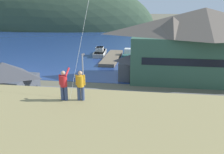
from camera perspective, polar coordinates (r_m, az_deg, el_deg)
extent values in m
plane|color=#66604C|center=(23.31, -5.07, -15.18)|extent=(600.00, 600.00, 0.00)
cube|color=slate|center=(27.56, -2.63, -9.72)|extent=(40.00, 20.00, 0.10)
cube|color=navy|center=(80.33, 4.99, 7.68)|extent=(360.00, 84.00, 0.03)
ellipsoid|color=#334733|center=(138.99, -13.78, 10.97)|extent=(108.83, 47.78, 50.33)
cube|color=#38604C|center=(43.04, 19.64, 4.01)|extent=(22.19, 9.79, 7.25)
cube|color=black|center=(38.30, 21.03, 2.97)|extent=(18.83, 0.15, 1.10)
pyramid|color=#60564C|center=(42.27, 20.40, 11.71)|extent=(23.53, 10.76, 4.37)
pyramid|color=#60564C|center=(39.91, 13.66, 11.12)|extent=(5.36, 5.36, 3.06)
cube|color=#474C56|center=(34.81, -23.14, -2.48)|extent=(7.53, 5.75, 3.40)
pyramid|color=#47474C|center=(34.12, -23.63, 1.65)|extent=(8.15, 6.31, 1.78)
cube|color=#474C56|center=(41.49, 5.17, 1.45)|extent=(5.01, 4.33, 3.01)
pyramid|color=#47474C|center=(40.97, 5.25, 4.47)|extent=(5.42, 4.75, 1.46)
cube|color=black|center=(39.59, 4.86, 0.04)|extent=(1.10, 0.10, 2.11)
cube|color=#70604C|center=(56.98, 0.00, 4.46)|extent=(3.20, 15.85, 0.70)
cube|color=#A8A399|center=(61.32, -2.78, 5.40)|extent=(2.94, 7.81, 0.90)
cube|color=#B7B2A8|center=(61.22, -2.79, 5.88)|extent=(2.85, 7.58, 0.16)
cube|color=silver|center=(60.55, -2.87, 6.37)|extent=(1.86, 2.41, 1.10)
cube|color=#23564C|center=(59.12, 3.63, 4.96)|extent=(2.11, 6.53, 0.90)
cube|color=#33665B|center=(59.01, 3.64, 5.47)|extent=(2.04, 6.33, 0.16)
cube|color=silver|center=(58.42, 3.61, 5.98)|extent=(1.47, 1.96, 1.10)
cube|color=silver|center=(61.28, -2.74, 5.39)|extent=(3.06, 7.61, 0.90)
cube|color=white|center=(61.18, -2.75, 5.88)|extent=(2.97, 7.38, 0.16)
cube|color=silver|center=(60.53, -2.81, 6.36)|extent=(1.86, 2.37, 1.10)
cube|color=silver|center=(29.68, -8.59, -6.29)|extent=(4.32, 2.10, 0.80)
cube|color=beige|center=(29.43, -8.94, -4.93)|extent=(2.21, 1.75, 0.70)
cube|color=black|center=(29.45, -8.94, -4.99)|extent=(2.26, 1.79, 0.32)
cylinder|color=black|center=(28.75, -6.28, -7.84)|extent=(0.65, 0.27, 0.64)
cylinder|color=black|center=(30.40, -5.66, -6.43)|extent=(0.65, 0.27, 0.64)
cylinder|color=black|center=(29.35, -11.57, -7.57)|extent=(0.65, 0.27, 0.64)
cylinder|color=black|center=(30.97, -10.67, -6.20)|extent=(0.65, 0.27, 0.64)
cube|color=navy|center=(23.66, -0.23, -12.31)|extent=(4.22, 1.85, 0.80)
cube|color=navy|center=(23.29, 0.14, -10.71)|extent=(2.12, 1.62, 0.70)
cube|color=black|center=(23.30, 0.14, -10.79)|extent=(2.16, 1.66, 0.32)
cylinder|color=black|center=(24.85, -3.11, -11.88)|extent=(0.64, 0.23, 0.64)
cylinder|color=black|center=(23.28, -3.99, -13.99)|extent=(0.64, 0.23, 0.64)
cylinder|color=black|center=(24.52, 3.31, -12.29)|extent=(0.64, 0.23, 0.64)
cylinder|color=black|center=(22.93, 2.92, -14.49)|extent=(0.64, 0.23, 0.64)
cube|color=silver|center=(28.71, 12.96, -7.35)|extent=(4.34, 2.15, 0.80)
cube|color=beige|center=(28.42, 12.75, -5.94)|extent=(2.23, 1.77, 0.70)
cube|color=black|center=(28.43, 12.75, -6.01)|extent=(2.27, 1.81, 0.32)
cylinder|color=black|center=(28.08, 15.69, -9.01)|extent=(0.66, 0.27, 0.64)
cylinder|color=black|center=(29.76, 15.58, -7.51)|extent=(0.66, 0.27, 0.64)
cylinder|color=black|center=(28.06, 10.06, -8.65)|extent=(0.66, 0.27, 0.64)
cylinder|color=black|center=(29.73, 10.29, -7.17)|extent=(0.66, 0.27, 0.64)
cylinder|color=black|center=(26.13, -22.75, -11.74)|extent=(0.65, 0.24, 0.64)
cylinder|color=black|center=(27.55, -20.89, -10.03)|extent=(0.65, 0.24, 0.64)
cylinder|color=#ADADB2|center=(32.18, -6.64, -0.07)|extent=(0.16, 0.16, 6.01)
cube|color=#4C4C51|center=(31.81, -6.65, 5.13)|extent=(0.24, 0.70, 0.20)
cylinder|color=#384770|center=(14.66, -11.26, -3.62)|extent=(0.20, 0.20, 0.82)
cylinder|color=#384770|center=(14.57, -10.48, -3.70)|extent=(0.20, 0.20, 0.82)
cylinder|color=red|center=(14.38, -11.03, -0.93)|extent=(0.40, 0.40, 0.64)
sphere|color=tan|center=(14.25, -11.13, 0.91)|extent=(0.24, 0.24, 0.24)
cylinder|color=red|center=(14.32, -10.18, 1.13)|extent=(0.16, 0.56, 0.43)
cylinder|color=red|center=(14.45, -11.83, -0.60)|extent=(0.11, 0.11, 0.60)
cylinder|color=#384770|center=(14.47, -7.56, -3.71)|extent=(0.20, 0.20, 0.82)
cylinder|color=#384770|center=(14.43, -6.70, -3.73)|extent=(0.20, 0.20, 0.82)
cylinder|color=gold|center=(14.21, -7.24, -0.96)|extent=(0.40, 0.40, 0.64)
sphere|color=tan|center=(14.08, -7.30, 0.91)|extent=(0.24, 0.24, 0.24)
cylinder|color=gold|center=(14.24, -8.11, -0.67)|extent=(0.11, 0.11, 0.60)
cylinder|color=gold|center=(14.15, -6.37, -0.70)|extent=(0.11, 0.11, 0.60)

